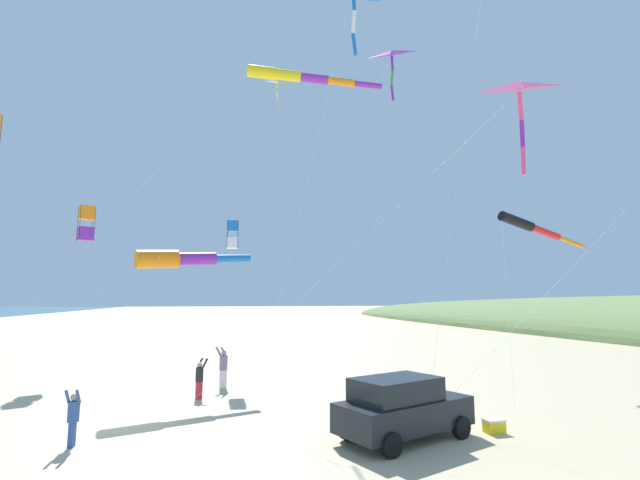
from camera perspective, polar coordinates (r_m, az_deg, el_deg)
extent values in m
plane|color=#C6B58C|center=(18.04, -24.50, -20.42)|extent=(600.00, 600.00, 0.00)
cube|color=black|center=(14.77, 10.78, -20.97)|extent=(4.67, 3.22, 0.84)
cube|color=black|center=(14.38, 9.69, -18.27)|extent=(2.98, 2.42, 0.68)
cylinder|color=black|center=(16.52, 12.15, -20.99)|extent=(0.70, 0.43, 0.66)
cylinder|color=black|center=(15.35, 17.60, -21.86)|extent=(0.70, 0.43, 0.66)
cylinder|color=black|center=(14.60, 3.63, -22.95)|extent=(0.70, 0.43, 0.66)
cylinder|color=black|center=(13.25, 9.12, -24.46)|extent=(0.70, 0.43, 0.66)
cube|color=yellow|center=(16.31, 21.38, -21.37)|extent=(0.60, 0.40, 0.36)
cube|color=white|center=(16.26, 21.34, -20.65)|extent=(0.62, 0.42, 0.06)
cube|color=silver|center=(22.79, -12.29, -17.01)|extent=(0.35, 0.35, 0.84)
cylinder|color=#8E6B9E|center=(22.68, -12.23, -15.09)|extent=(0.54, 0.54, 0.70)
sphere|color=beige|center=(22.62, -12.20, -13.89)|extent=(0.26, 0.26, 0.26)
cylinder|color=#8E6B9E|center=(22.38, -12.18, -13.84)|extent=(0.38, 0.37, 0.53)
cylinder|color=#8E6B9E|center=(22.61, -12.83, -13.76)|extent=(0.38, 0.37, 0.53)
cube|color=#335199|center=(15.67, -29.13, -20.89)|extent=(0.16, 0.29, 0.70)
cylinder|color=#335199|center=(15.53, -28.97, -18.62)|extent=(0.35, 0.35, 0.58)
sphere|color=tan|center=(15.45, -28.87, -17.18)|extent=(0.22, 0.22, 0.22)
cylinder|color=#335199|center=(15.27, -28.52, -17.18)|extent=(0.12, 0.36, 0.44)
cylinder|color=#335199|center=(15.36, -29.57, -17.05)|extent=(0.12, 0.36, 0.44)
cube|color=#B72833|center=(20.75, -15.22, -18.04)|extent=(0.30, 0.30, 0.71)
cylinder|color=#232328|center=(20.64, -15.15, -16.27)|extent=(0.46, 0.46, 0.59)
sphere|color=tan|center=(20.58, -15.11, -15.15)|extent=(0.22, 0.22, 0.22)
cylinder|color=#232328|center=(20.78, -15.11, -14.97)|extent=(0.32, 0.32, 0.45)
cylinder|color=#232328|center=(20.58, -14.51, -15.07)|extent=(0.32, 0.32, 0.45)
cylinder|color=white|center=(19.57, 17.67, 11.21)|extent=(5.40, 2.63, 20.78)
cylinder|color=white|center=(18.83, 30.18, -2.22)|extent=(13.59, 0.02, 11.26)
cylinder|color=black|center=(22.35, -35.68, 10.89)|extent=(0.02, 0.02, 1.60)
cylinder|color=orange|center=(21.69, -20.09, -2.31)|extent=(2.08, 1.46, 0.96)
cylinder|color=purple|center=(22.26, -15.48, -2.33)|extent=(1.99, 1.24, 0.73)
cylinder|color=blue|center=(22.97, -11.13, -2.32)|extent=(1.89, 1.02, 0.50)
cylinder|color=white|center=(21.84, -31.15, -10.00)|extent=(6.17, 0.43, 5.77)
pyramid|color=purple|center=(25.14, 9.15, 22.62)|extent=(2.17, 1.95, 0.75)
cylinder|color=black|center=(25.13, 9.17, 22.37)|extent=(0.79, 1.27, 0.78)
cylinder|color=purple|center=(24.87, 9.22, 21.40)|extent=(0.13, 0.18, 0.83)
cylinder|color=green|center=(24.45, 9.20, 19.74)|extent=(0.23, 0.18, 0.84)
cylinder|color=purple|center=(24.05, 9.23, 18.03)|extent=(0.21, 0.26, 0.84)
cylinder|color=white|center=(20.02, 0.40, 4.29)|extent=(7.86, 1.79, 16.66)
cylinder|color=yellow|center=(24.32, -7.49, 20.48)|extent=(1.55, 1.00, 0.80)
cylinder|color=yellow|center=(24.06, -4.11, 20.24)|extent=(1.52, 0.92, 0.72)
cylinder|color=purple|center=(23.88, -0.69, 19.92)|extent=(1.48, 0.83, 0.64)
cylinder|color=orange|center=(23.78, 2.76, 19.54)|extent=(1.45, 0.75, 0.55)
cylinder|color=purple|center=(23.75, 6.21, 19.09)|extent=(1.41, 0.67, 0.47)
cylinder|color=white|center=(22.57, -25.31, 2.26)|extent=(12.21, 0.81, 15.58)
cube|color=orange|center=(30.74, -27.64, 3.09)|extent=(1.06, 1.06, 0.81)
cube|color=purple|center=(30.54, -27.80, 0.69)|extent=(1.06, 1.06, 0.81)
cylinder|color=black|center=(31.10, -27.11, 1.72)|extent=(0.02, 0.02, 2.12)
cylinder|color=black|center=(30.97, -28.59, 1.85)|extent=(0.02, 0.02, 2.12)
cylinder|color=black|center=(30.30, -26.83, 1.93)|extent=(0.02, 0.02, 2.12)
cylinder|color=black|center=(30.17, -28.35, 2.07)|extent=(0.02, 0.02, 2.12)
cylinder|color=blue|center=(21.25, 4.34, 28.21)|extent=(0.23, 0.27, 0.99)
cylinder|color=white|center=(20.69, 4.34, 25.99)|extent=(0.24, 0.30, 1.00)
cylinder|color=blue|center=(20.18, 4.41, 23.64)|extent=(0.29, 0.30, 1.00)
cylinder|color=white|center=(18.15, -1.93, 6.33)|extent=(3.66, 1.85, 17.14)
cube|color=blue|center=(26.43, -11.08, 1.73)|extent=(0.66, 0.66, 0.61)
cube|color=white|center=(26.29, -11.13, -0.38)|extent=(0.66, 0.66, 0.61)
cylinder|color=black|center=(26.66, -10.43, 0.57)|extent=(0.02, 0.02, 1.59)
cylinder|color=black|center=(26.67, -11.75, 0.60)|extent=(0.02, 0.02, 1.59)
cylinder|color=black|center=(26.05, -10.45, 0.76)|extent=(0.02, 0.02, 1.59)
cylinder|color=black|center=(26.07, -11.79, 0.79)|extent=(0.02, 0.02, 1.59)
cylinder|color=white|center=(22.60, -15.00, -8.95)|extent=(3.29, 6.89, 7.16)
cylinder|color=black|center=(29.18, 23.83, 2.18)|extent=(2.72, 1.17, 1.04)
cylinder|color=red|center=(31.14, 26.79, 0.91)|extent=(2.66, 1.01, 0.88)
cylinder|color=orange|center=(33.19, 29.40, -0.21)|extent=(2.59, 0.84, 0.72)
cylinder|color=white|center=(23.65, 22.79, -6.39)|extent=(4.98, 6.67, 8.94)
pyramid|color=yellow|center=(28.37, -5.46, 19.49)|extent=(1.17, 0.77, 0.49)
cylinder|color=black|center=(28.37, -5.48, 19.36)|extent=(0.09, 0.87, 0.54)
cylinder|color=yellow|center=(28.21, -5.50, 18.83)|extent=(0.11, 0.14, 0.51)
cylinder|color=white|center=(28.00, -5.48, 17.90)|extent=(0.15, 0.16, 0.51)
cylinder|color=yellow|center=(27.82, -5.42, 16.93)|extent=(0.14, 0.14, 0.51)
cylinder|color=white|center=(21.69, -15.86, 4.14)|extent=(8.92, 7.43, 17.03)
pyramid|color=#EF4C93|center=(17.62, 24.11, 17.61)|extent=(2.58, 2.26, 0.78)
cylinder|color=black|center=(17.62, 24.10, 17.19)|extent=(0.87, 1.63, 0.76)
cylinder|color=#EF4C93|center=(17.45, 24.24, 15.31)|extent=(0.33, 0.32, 1.00)
cylinder|color=purple|center=(17.15, 24.43, 12.23)|extent=(0.27, 0.25, 0.99)
cylinder|color=#EF4C93|center=(16.77, 24.54, 9.15)|extent=(0.29, 0.27, 0.99)
cylinder|color=white|center=(15.71, 3.05, -2.27)|extent=(11.12, 5.23, 11.32)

